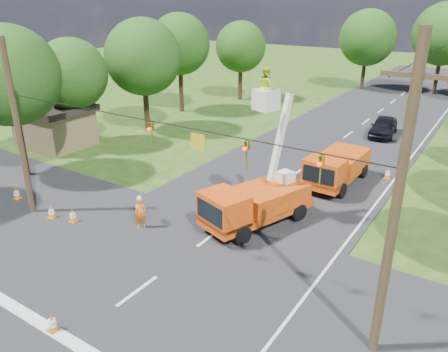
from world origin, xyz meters
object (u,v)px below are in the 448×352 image
Objects in this scene: bucket_truck at (256,194)px; tree_left_e at (179,44)px; ground_worker at (141,213)px; traffic_cone_6 at (388,173)px; second_truck at (336,167)px; tree_left_b at (9,76)px; shed at (54,125)px; tree_left_c at (72,74)px; traffic_cone_4 at (52,212)px; traffic_cone_1 at (274,208)px; traffic_cone_5 at (16,193)px; traffic_cone_0 at (52,323)px; tree_left_f at (241,47)px; traffic_cone_3 at (73,216)px; tree_far_a at (368,38)px; tree_far_b at (444,34)px; tree_left_d at (143,57)px; pole_left at (18,130)px; distant_car at (383,127)px; traffic_cone_2 at (306,200)px.

tree_left_e reaches higher than bucket_truck.
tree_left_e is at bearing 79.08° from ground_worker.
bucket_truck is 10.73m from traffic_cone_6.
tree_left_b is (-17.20, -9.36, 5.17)m from second_truck.
shed is 4.22m from tree_left_c.
traffic_cone_4 is at bearing 156.48° from ground_worker.
second_truck is at bearing 76.97° from traffic_cone_1.
traffic_cone_0 is at bearing -27.66° from traffic_cone_5.
ground_worker is 2.27× the size of traffic_cone_6.
tree_left_f is (-6.80, 29.91, 5.33)m from traffic_cone_4.
traffic_cone_3 is 24.60m from tree_left_e.
second_truck reaches higher than ground_worker.
tree_far_a reaches higher than tree_left_b.
second_truck is 0.64× the size of tree_left_b.
tree_far_b is at bearing 94.11° from traffic_cone_6.
tree_left_d is at bearing 124.98° from traffic_cone_0.
tree_left_d is (-14.11, 20.17, 5.77)m from traffic_cone_0.
tree_far_b is (1.88, 39.72, 5.13)m from bucket_truck.
tree_far_a is at bearing 86.00° from traffic_cone_4.
tree_far_a is (6.66, 42.52, 5.83)m from traffic_cone_5.
tree_far_b is at bearing 71.77° from traffic_cone_5.
pole_left is 12.02m from shed.
tree_left_b is (-16.92, -21.39, 5.52)m from distant_car.
tree_far_a is (-7.43, 34.35, 5.83)m from traffic_cone_2.
tree_left_f is (-17.50, 17.64, 4.55)m from second_truck.
tree_left_f is (-15.92, 24.72, 4.01)m from bucket_truck.
tree_left_f is at bearing -139.88° from tree_far_b.
tree_left_c is at bearing 172.87° from traffic_cone_1.
traffic_cone_3 is at bearing 8.48° from pole_left.
traffic_cone_5 is 0.08× the size of tree_left_b.
tree_left_e is at bearing 91.32° from tree_left_c.
tree_far_b is (-2.14, 29.86, 6.45)m from traffic_cone_6.
pole_left is at bearing -52.13° from tree_left_c.
distant_car is at bearing 30.95° from ground_worker.
tree_left_f is at bearing 124.89° from traffic_cone_1.
second_truck is at bearing 48.90° from traffic_cone_4.
tree_left_b reaches higher than tree_left_d.
tree_far_a reaches higher than traffic_cone_6.
bucket_truck is 10.96× the size of traffic_cone_0.
traffic_cone_1 is 9.17m from traffic_cone_6.
distant_car is at bearing 69.11° from traffic_cone_3.
tree_left_b is 0.99× the size of tree_left_e.
second_truck is 0.74× the size of tree_left_c.
traffic_cone_0 is at bearing -94.43° from tree_far_b.
distant_car is 6.54× the size of traffic_cone_6.
traffic_cone_6 is (2.72, -9.25, -0.43)m from distant_car.
traffic_cone_2 is 7.03m from traffic_cone_6.
tree_left_d is at bearing -109.65° from tree_far_a.
traffic_cone_3 is 13.96m from tree_left_c.
traffic_cone_5 is at bearing -49.87° from shed.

